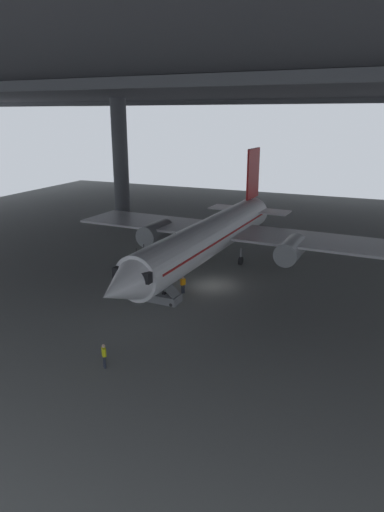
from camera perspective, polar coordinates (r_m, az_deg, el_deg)
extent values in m
plane|color=slate|center=(42.37, 2.09, -3.67)|extent=(110.00, 110.00, 0.00)
cylinder|color=#4C4F54|center=(66.38, -9.07, 11.63)|extent=(2.20, 2.20, 17.61)
cube|color=#38383D|center=(52.71, 8.05, 20.48)|extent=(121.00, 99.00, 1.20)
cube|color=#4C4F54|center=(29.59, -5.74, 21.17)|extent=(115.50, 0.50, 0.70)
cube|color=#4C4F54|center=(68.70, 11.86, 18.70)|extent=(115.50, 0.50, 0.70)
cylinder|color=white|center=(45.65, 2.24, 2.47)|extent=(5.15, 28.04, 3.74)
cone|color=white|center=(32.63, -8.92, -3.93)|extent=(3.89, 4.67, 3.67)
cube|color=black|center=(34.31, -6.72, -1.93)|extent=(3.31, 2.78, 0.82)
cone|color=white|center=(59.86, 8.32, 6.25)|extent=(3.48, 6.14, 3.18)
cube|color=red|center=(56.93, 7.78, 10.36)|extent=(0.45, 4.09, 6.12)
cube|color=white|center=(55.91, 9.82, 5.59)|extent=(4.91, 3.30, 0.16)
cube|color=white|center=(57.54, 4.79, 6.12)|extent=(4.91, 3.30, 0.16)
cube|color=white|center=(47.23, 15.33, 1.89)|extent=(15.97, 7.58, 0.24)
cylinder|color=#9EA3A8|center=(45.84, 12.47, 0.79)|extent=(2.56, 4.97, 2.32)
cube|color=white|center=(53.99, -5.29, 4.34)|extent=(15.97, 7.58, 0.24)
cylinder|color=#9EA3A8|center=(51.51, -4.64, 2.97)|extent=(2.56, 4.97, 2.32)
cube|color=red|center=(45.58, 2.25, 2.81)|extent=(5.12, 26.01, 0.16)
cylinder|color=#9EA3A8|center=(38.37, -3.45, -3.99)|extent=(0.20, 0.20, 1.15)
cylinder|color=black|center=(38.67, -3.43, -5.09)|extent=(0.35, 0.91, 0.90)
cylinder|color=#9EA3A8|center=(47.83, 6.24, 0.30)|extent=(0.20, 0.20, 1.15)
cylinder|color=black|center=(48.07, 6.21, -0.61)|extent=(0.35, 0.91, 0.90)
cylinder|color=#9EA3A8|center=(49.62, 0.87, 1.04)|extent=(0.20, 0.20, 1.15)
cylinder|color=black|center=(49.85, 0.86, 0.16)|extent=(0.35, 0.91, 0.90)
cube|color=slate|center=(38.82, -4.24, -5.18)|extent=(3.89, 1.69, 0.70)
cube|color=slate|center=(38.16, -4.30, -2.64)|extent=(3.61, 1.48, 3.05)
cube|color=slate|center=(38.55, -6.59, -0.18)|extent=(1.16, 1.35, 0.12)
cylinder|color=black|center=(37.92, -7.09, 0.30)|extent=(0.06, 0.06, 1.00)
cylinder|color=black|center=(38.89, -6.14, 0.77)|extent=(0.06, 0.06, 1.00)
cylinder|color=black|center=(39.11, -6.74, -5.39)|extent=(0.31, 0.14, 0.30)
cylinder|color=black|center=(40.20, -5.67, -4.71)|extent=(0.31, 0.14, 0.30)
cylinder|color=black|center=(37.63, -2.69, -6.23)|extent=(0.31, 0.14, 0.30)
cylinder|color=black|center=(38.76, -1.70, -5.49)|extent=(0.31, 0.14, 0.30)
cylinder|color=#232838|center=(29.61, -11.12, -12.97)|extent=(0.14, 0.14, 0.82)
cylinder|color=#232838|center=(29.46, -11.03, -13.14)|extent=(0.14, 0.14, 0.82)
cube|color=yellow|center=(29.19, -11.15, -11.87)|extent=(0.41, 0.40, 0.58)
cylinder|color=yellow|center=(29.37, -11.27, -11.62)|extent=(0.09, 0.09, 0.55)
cylinder|color=yellow|center=(28.98, -11.04, -12.03)|extent=(0.09, 0.09, 0.55)
sphere|color=beige|center=(28.99, -11.20, -11.16)|extent=(0.22, 0.22, 0.22)
cylinder|color=#232838|center=(40.17, -1.26, -4.26)|extent=(0.14, 0.14, 0.80)
cylinder|color=#232838|center=(40.25, -1.04, -4.21)|extent=(0.14, 0.14, 0.80)
cube|color=orange|center=(39.96, -1.16, -3.32)|extent=(0.39, 0.42, 0.57)
cylinder|color=orange|center=(39.85, -1.45, -3.34)|extent=(0.09, 0.09, 0.54)
cylinder|color=orange|center=(40.06, -0.87, -3.23)|extent=(0.09, 0.09, 0.54)
sphere|color=tan|center=(39.82, -1.16, -2.78)|extent=(0.22, 0.22, 0.22)
cube|color=yellow|center=(56.45, -1.62, 2.32)|extent=(1.46, 2.33, 0.70)
cylinder|color=black|center=(55.60, -1.57, 1.74)|extent=(0.23, 0.46, 0.44)
cylinder|color=black|center=(56.17, -2.52, 1.89)|extent=(0.23, 0.46, 0.44)
cylinder|color=black|center=(56.92, -0.73, 2.11)|extent=(0.23, 0.46, 0.44)
cylinder|color=black|center=(57.47, -1.67, 2.26)|extent=(0.23, 0.46, 0.44)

